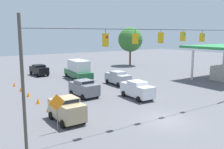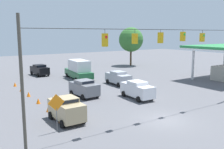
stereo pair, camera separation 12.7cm
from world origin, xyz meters
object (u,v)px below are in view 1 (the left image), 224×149
(traffic_cone_second, at_px, (49,109))
(traffic_cone_fourth, at_px, (28,94))
(sedan_silver_oncoming_far, at_px, (118,78))
(sedan_tan_parked_shoulder, at_px, (67,109))
(sedan_grey_withflow_mid, at_px, (84,88))
(traffic_cone_third, at_px, (38,101))
(traffic_cone_fifth, at_px, (21,89))
(sedan_black_withflow_deep, at_px, (39,70))
(work_zone_sign, at_px, (57,106))
(tree_horizon_left, at_px, (130,40))
(sedan_white_crossing_near, at_px, (137,89))
(box_truck_green_oncoming_deep, at_px, (78,70))
(overhead_signal_span, at_px, (160,56))
(traffic_cone_farthest, at_px, (15,84))
(traffic_cone_nearest, at_px, (62,119))

(traffic_cone_second, distance_m, traffic_cone_fourth, 6.68)
(sedan_silver_oncoming_far, bearing_deg, traffic_cone_second, 27.83)
(sedan_tan_parked_shoulder, height_order, traffic_cone_second, sedan_tan_parked_shoulder)
(sedan_silver_oncoming_far, distance_m, sedan_grey_withflow_mid, 7.83)
(traffic_cone_third, relative_size, traffic_cone_fourth, 1.00)
(traffic_cone_fourth, bearing_deg, sedan_silver_oncoming_far, 179.40)
(traffic_cone_second, bearing_deg, traffic_cone_fifth, -89.89)
(sedan_black_withflow_deep, height_order, work_zone_sign, work_zone_sign)
(traffic_cone_third, xyz_separation_m, tree_horizon_left, (-26.95, -19.35, 5.47))
(sedan_black_withflow_deep, xyz_separation_m, sedan_white_crossing_near, (-4.25, 21.22, 0.04))
(tree_horizon_left, bearing_deg, sedan_grey_withflow_mid, 41.76)
(box_truck_green_oncoming_deep, relative_size, traffic_cone_fourth, 12.57)
(sedan_white_crossing_near, relative_size, sedan_silver_oncoming_far, 0.99)
(overhead_signal_span, relative_size, sedan_tan_parked_shoulder, 5.85)
(traffic_cone_farthest, bearing_deg, sedan_grey_withflow_mid, 117.64)
(sedan_tan_parked_shoulder, relative_size, traffic_cone_fifth, 6.67)
(sedan_silver_oncoming_far, xyz_separation_m, traffic_cone_fifth, (12.42, -3.29, -0.71))
(traffic_cone_nearest, bearing_deg, overhead_signal_span, 154.46)
(traffic_cone_third, height_order, traffic_cone_fourth, same)
(traffic_cone_fifth, bearing_deg, sedan_grey_withflow_mid, 128.78)
(traffic_cone_third, distance_m, work_zone_sign, 8.35)
(traffic_cone_nearest, distance_m, traffic_cone_farthest, 16.67)
(traffic_cone_nearest, bearing_deg, sedan_silver_oncoming_far, -141.68)
(work_zone_sign, bearing_deg, traffic_cone_farthest, -93.31)
(traffic_cone_nearest, bearing_deg, work_zone_sign, 58.60)
(sedan_grey_withflow_mid, bearing_deg, overhead_signal_span, 100.76)
(sedan_silver_oncoming_far, relative_size, work_zone_sign, 1.59)
(overhead_signal_span, height_order, traffic_cone_farthest, overhead_signal_span)
(sedan_white_crossing_near, height_order, sedan_tan_parked_shoulder, sedan_tan_parked_shoulder)
(traffic_cone_farthest, bearing_deg, traffic_cone_third, 90.25)
(sedan_black_withflow_deep, xyz_separation_m, sedan_silver_oncoming_far, (-6.75, 13.92, 0.03))
(sedan_white_crossing_near, distance_m, traffic_cone_fifth, 14.54)
(sedan_white_crossing_near, distance_m, work_zone_sign, 11.78)
(overhead_signal_span, xyz_separation_m, work_zone_sign, (8.29, -1.87, -3.34))
(sedan_silver_oncoming_far, bearing_deg, tree_horizon_left, -132.42)
(sedan_tan_parked_shoulder, distance_m, traffic_cone_third, 6.49)
(sedan_grey_withflow_mid, bearing_deg, sedan_tan_parked_shoulder, 52.56)
(overhead_signal_span, distance_m, traffic_cone_farthest, 22.01)
(work_zone_sign, bearing_deg, sedan_grey_withflow_mid, -128.27)
(tree_horizon_left, bearing_deg, box_truck_green_oncoming_deep, 26.84)
(traffic_cone_fourth, distance_m, tree_horizon_left, 31.77)
(overhead_signal_span, relative_size, sedan_grey_withflow_mid, 5.65)
(sedan_tan_parked_shoulder, distance_m, sedan_silver_oncoming_far, 15.50)
(box_truck_green_oncoming_deep, relative_size, traffic_cone_fifth, 12.57)
(sedan_grey_withflow_mid, bearing_deg, traffic_cone_third, 0.04)
(box_truck_green_oncoming_deep, relative_size, traffic_cone_nearest, 12.57)
(sedan_silver_oncoming_far, height_order, traffic_cone_nearest, sedan_silver_oncoming_far)
(sedan_black_withflow_deep, relative_size, traffic_cone_third, 7.80)
(sedan_grey_withflow_mid, distance_m, tree_horizon_left, 29.43)
(sedan_tan_parked_shoulder, height_order, work_zone_sign, work_zone_sign)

